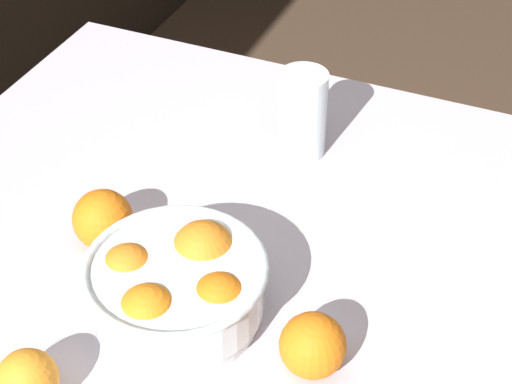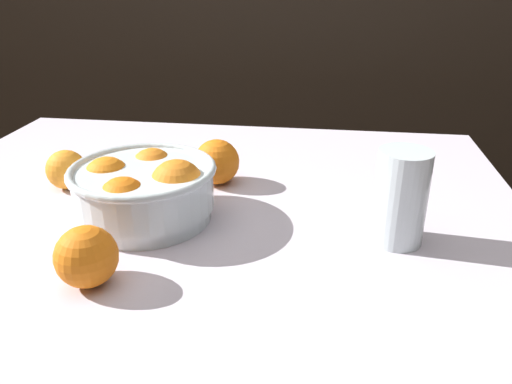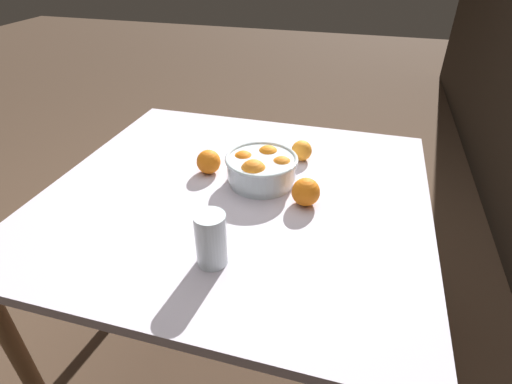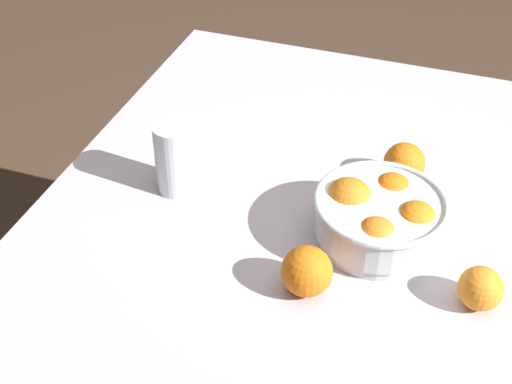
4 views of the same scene
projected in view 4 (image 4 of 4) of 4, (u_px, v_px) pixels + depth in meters
dining_table at (341, 239)px, 1.34m from camera, size 1.08×1.14×0.75m
fruit_bowl at (379, 216)px, 1.20m from camera, size 0.23×0.23×0.10m
juice_glass at (175, 161)px, 1.30m from camera, size 0.07×0.07×0.14m
orange_loose_near_bowl at (307, 271)px, 1.11m from camera, size 0.08×0.08×0.08m
orange_loose_front at (481, 288)px, 1.09m from camera, size 0.07×0.07×0.07m
orange_loose_aside at (404, 163)px, 1.34m from camera, size 0.08×0.08×0.08m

